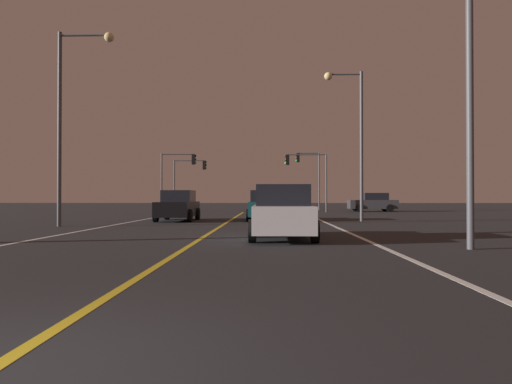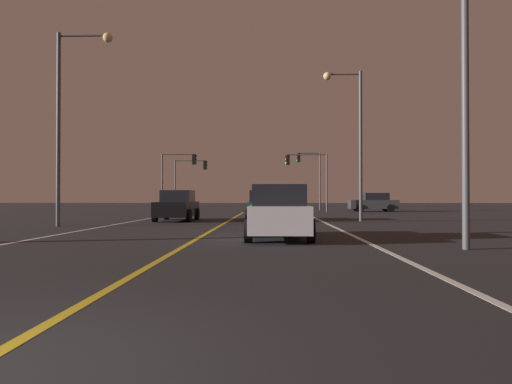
% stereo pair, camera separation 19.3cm
% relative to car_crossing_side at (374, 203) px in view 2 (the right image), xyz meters
% --- Properties ---
extents(lane_edge_right, '(0.16, 42.51, 0.01)m').
position_rel_car_crossing_side_xyz_m(lane_edge_right, '(-6.60, -23.42, -0.82)').
color(lane_edge_right, silver).
rests_on(lane_edge_right, ground).
extents(lane_edge_left, '(0.16, 42.51, 0.01)m').
position_rel_car_crossing_side_xyz_m(lane_edge_left, '(-16.87, -23.42, -0.82)').
color(lane_edge_left, silver).
rests_on(lane_edge_left, ground).
extents(lane_center_divider, '(0.16, 42.51, 0.01)m').
position_rel_car_crossing_side_xyz_m(lane_center_divider, '(-11.73, -23.42, -0.82)').
color(lane_center_divider, gold).
rests_on(lane_center_divider, ground).
extents(car_crossing_side, '(4.30, 2.02, 1.70)m').
position_rel_car_crossing_side_xyz_m(car_crossing_side, '(0.00, 0.00, 0.00)').
color(car_crossing_side, black).
rests_on(car_crossing_side, ground).
extents(car_oncoming, '(2.02, 4.30, 1.70)m').
position_rel_car_crossing_side_xyz_m(car_oncoming, '(-14.61, -16.46, 0.00)').
color(car_oncoming, black).
rests_on(car_oncoming, ground).
extents(car_ahead_far, '(2.02, 4.30, 1.70)m').
position_rel_car_crossing_side_xyz_m(car_ahead_far, '(-9.75, -15.83, 0.00)').
color(car_ahead_far, black).
rests_on(car_ahead_far, ground).
extents(car_lead_same_lane, '(2.02, 4.30, 1.70)m').
position_rel_car_crossing_side_xyz_m(car_lead_same_lane, '(-9.16, -27.32, 0.00)').
color(car_lead_same_lane, black).
rests_on(car_lead_same_lane, ground).
extents(traffic_light_near_right, '(3.72, 0.36, 5.11)m').
position_rel_car_crossing_side_xyz_m(traffic_light_near_right, '(-6.27, -1.66, 3.02)').
color(traffic_light_near_right, '#4C4C51').
rests_on(traffic_light_near_right, ground).
extents(traffic_light_near_left, '(3.17, 0.36, 5.16)m').
position_rel_car_crossing_side_xyz_m(traffic_light_near_left, '(-17.49, -1.66, 3.03)').
color(traffic_light_near_left, '#4C4C51').
rests_on(traffic_light_near_left, ground).
extents(traffic_light_far_right, '(2.42, 0.36, 5.77)m').
position_rel_car_crossing_side_xyz_m(traffic_light_far_right, '(-5.53, 3.84, 3.40)').
color(traffic_light_far_right, '#4C4C51').
rests_on(traffic_light_far_right, ground).
extents(traffic_light_far_left, '(3.35, 0.36, 5.04)m').
position_rel_car_crossing_side_xyz_m(traffic_light_far_left, '(-17.38, 3.84, 2.96)').
color(traffic_light_far_left, '#4C4C51').
rests_on(traffic_light_far_left, ground).
extents(street_lamp_right_near, '(2.63, 0.44, 8.27)m').
position_rel_car_crossing_side_xyz_m(street_lamp_right_near, '(-5.09, -30.12, 4.44)').
color(street_lamp_right_near, '#4C4C51').
rests_on(street_lamp_right_near, ground).
extents(street_lamp_left_mid, '(2.55, 0.44, 8.76)m').
position_rel_car_crossing_side_xyz_m(street_lamp_left_mid, '(-18.43, -21.54, 4.70)').
color(street_lamp_left_mid, '#4C4C51').
rests_on(street_lamp_left_mid, ground).
extents(street_lamp_right_far, '(2.12, 0.44, 8.20)m').
position_rel_car_crossing_side_xyz_m(street_lamp_right_far, '(-4.95, -16.80, 4.36)').
color(street_lamp_right_far, '#4C4C51').
rests_on(street_lamp_right_far, ground).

